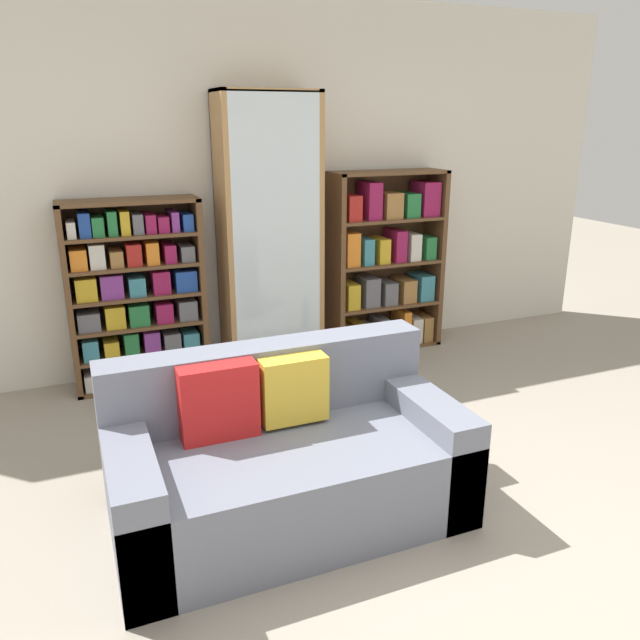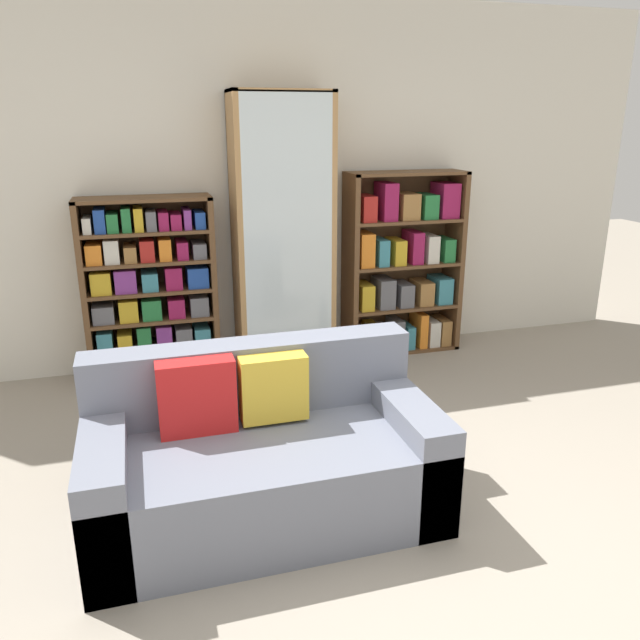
% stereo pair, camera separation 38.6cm
% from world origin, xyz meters
% --- Properties ---
extents(ground_plane, '(16.00, 16.00, 0.00)m').
position_xyz_m(ground_plane, '(0.00, 0.00, 0.00)').
color(ground_plane, gray).
extents(wall_back, '(6.25, 0.06, 2.70)m').
position_xyz_m(wall_back, '(0.00, 2.80, 1.35)').
color(wall_back, silver).
rests_on(wall_back, ground).
extents(couch, '(1.62, 0.83, 0.79)m').
position_xyz_m(couch, '(-0.54, 0.67, 0.29)').
color(couch, slate).
rests_on(couch, ground).
extents(bookshelf_left, '(0.93, 0.32, 1.33)m').
position_xyz_m(bookshelf_left, '(-0.97, 2.60, 0.65)').
color(bookshelf_left, brown).
rests_on(bookshelf_left, ground).
extents(display_cabinet, '(0.73, 0.36, 2.04)m').
position_xyz_m(display_cabinet, '(0.02, 2.58, 1.01)').
color(display_cabinet, '#AD7F4C').
rests_on(display_cabinet, ground).
extents(bookshelf_right, '(0.94, 0.32, 1.46)m').
position_xyz_m(bookshelf_right, '(1.02, 2.60, 0.70)').
color(bookshelf_right, brown).
rests_on(bookshelf_right, ground).
extents(wine_bottle, '(0.08, 0.08, 0.39)m').
position_xyz_m(wine_bottle, '(0.47, 1.76, 0.16)').
color(wine_bottle, '#192333').
rests_on(wine_bottle, ground).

